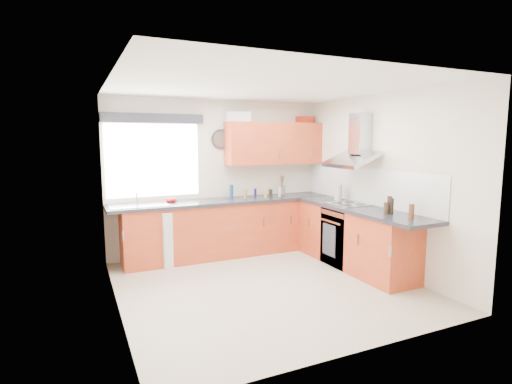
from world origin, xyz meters
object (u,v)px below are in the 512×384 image
extractor_hood (355,146)px  upper_cabinets (274,143)px  washing_machine (171,235)px  oven (347,236)px

extractor_hood → upper_cabinets: 1.48m
washing_machine → oven: bearing=-45.8°
extractor_hood → washing_machine: size_ratio=0.95×
oven → upper_cabinets: size_ratio=0.50×
upper_cabinets → washing_machine: upper_cabinets is taller
extractor_hood → oven: bearing=180.0°
oven → washing_machine: size_ratio=1.04×
extractor_hood → washing_machine: 3.07m
extractor_hood → washing_machine: extractor_hood is taller
upper_cabinets → oven: bearing=-67.5°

